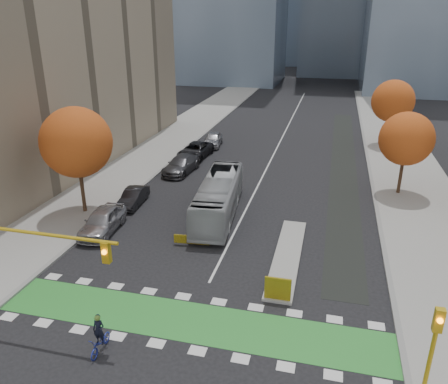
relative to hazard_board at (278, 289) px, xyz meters
The scene contains 23 objects.
ground 5.85m from the hazard_board, 133.60° to the right, with size 300.00×300.00×0.00m, color black.
sidewalk_west 23.59m from the hazard_board, 137.92° to the left, with size 7.00×120.00×0.15m, color gray.
sidewalk_east 18.45m from the hazard_board, 58.98° to the left, with size 7.00×120.00×0.15m, color gray.
curb_west 21.12m from the hazard_board, 131.54° to the left, with size 0.30×120.00×0.16m, color gray.
curb_east 16.92m from the hazard_board, 69.21° to the left, with size 0.30×120.00×0.16m, color gray.
bike_crossing 4.89m from the hazard_board, 145.98° to the right, with size 20.00×3.00×0.01m, color #2D8A31.
centre_line 36.03m from the hazard_board, 96.38° to the left, with size 0.15×70.00×0.01m, color silver.
bike_lane_paint 26.05m from the hazard_board, 82.27° to the left, with size 2.50×50.00×0.01m, color black.
median_island 4.85m from the hazard_board, 90.00° to the left, with size 1.60×10.00×0.16m, color gray.
hazard_board is the anchor object (origin of this frame).
building_west 35.18m from the hazard_board, 147.56° to the left, with size 16.00×44.00×25.00m, color gray.
tree_west 18.44m from the hazard_board, 154.01° to the left, with size 5.20×5.20×8.22m.
tree_east_near 19.93m from the hazard_board, 65.80° to the left, with size 4.40×4.40×7.08m.
tree_east_far 35.13m from the hazard_board, 75.88° to the left, with size 4.80×4.80×7.65m.
traffic_signal_west 13.23m from the hazard_board, 158.45° to the right, with size 8.53×0.56×5.20m.
traffic_signal_east 8.26m from the hazard_board, 35.92° to the right, with size 0.35×0.43×4.10m.
cyclist 9.18m from the hazard_board, 141.89° to the right, with size 0.61×1.69×1.94m.
bus 11.46m from the hazard_board, 120.62° to the left, with size 2.49×10.65×2.97m, color #A5A9AC.
parked_car_a 13.98m from the hazard_board, 158.41° to the left, with size 2.02×5.01×1.71m, color #A2A1A6.
parked_car_b 16.49m from the hazard_board, 142.04° to the left, with size 1.40×4.02×1.32m, color black.
parked_car_c 22.16m from the hazard_board, 122.56° to the left, with size 2.24×5.52×1.60m, color #47474C.
parked_car_d 26.59m from the hazard_board, 117.05° to the left, with size 2.61×5.67×1.57m, color black.
parked_car_e 30.88m from the hazard_board, 111.77° to the left, with size 1.88×4.67×1.59m, color #A0A0A5.
Camera 1 is at (6.00, -15.34, 14.02)m, focal length 35.00 mm.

